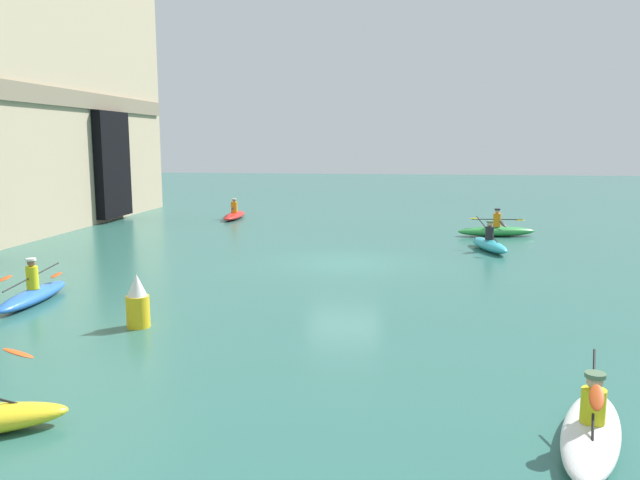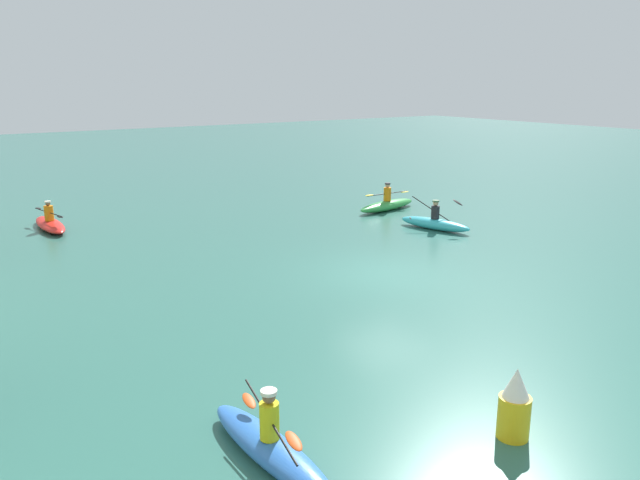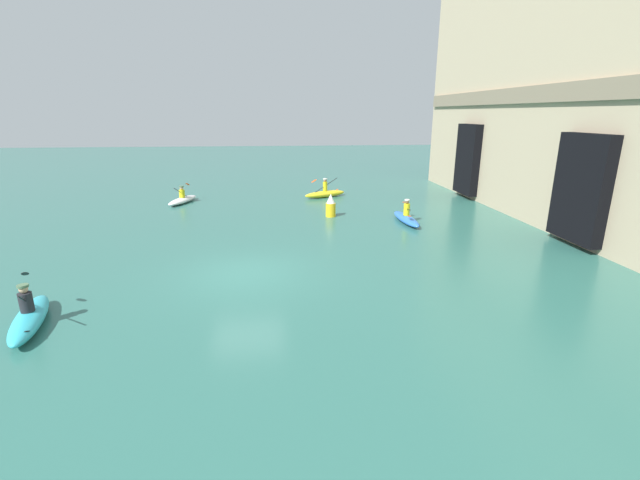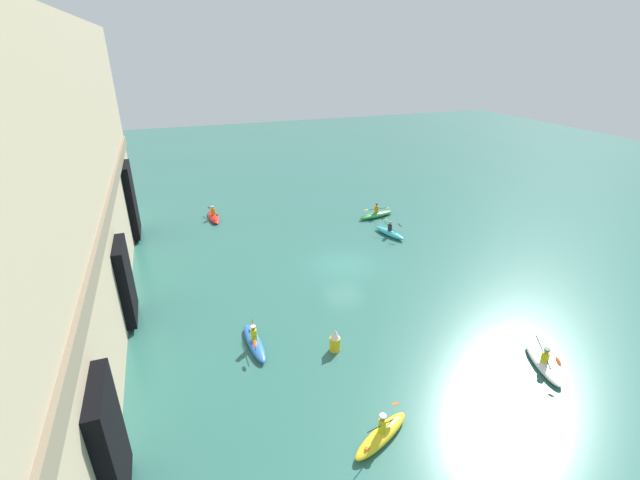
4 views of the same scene
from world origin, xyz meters
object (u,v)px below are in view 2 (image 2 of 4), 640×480
kayak_blue (270,446)px  marker_buoy (515,406)px  kayak_cyan (435,223)px  kayak_red (50,224)px  kayak_green (387,205)px

kayak_blue → marker_buoy: 4.01m
marker_buoy → kayak_cyan: bearing=-39.0°
kayak_red → kayak_green: (-4.56, -13.31, 0.04)m
kayak_blue → marker_buoy: (-1.67, -3.63, 0.33)m
kayak_blue → kayak_cyan: (9.73, -12.85, 0.02)m
kayak_cyan → kayak_green: bearing=-27.3°
kayak_cyan → marker_buoy: bearing=125.5°
kayak_red → marker_buoy: bearing=8.2°
kayak_cyan → kayak_green: size_ratio=0.87×
kayak_blue → marker_buoy: marker_buoy is taller
kayak_blue → kayak_cyan: 16.12m
kayak_cyan → marker_buoy: (-11.40, 9.22, 0.31)m
kayak_cyan → kayak_red: bearing=40.5°
kayak_cyan → marker_buoy: 14.67m
kayak_green → marker_buoy: 18.29m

